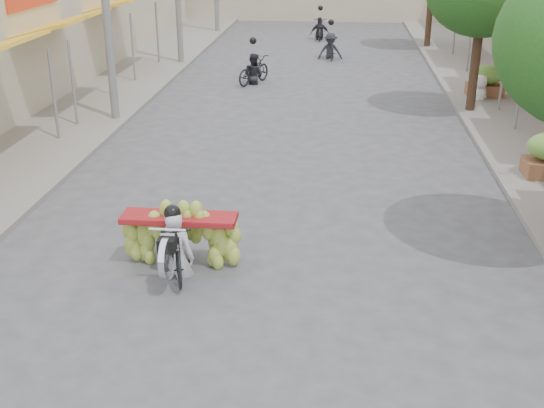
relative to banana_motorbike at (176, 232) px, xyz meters
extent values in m
plane|color=#4E4E52|center=(1.40, -2.83, -0.72)|extent=(120.00, 120.00, 0.00)
cube|color=gray|center=(-5.60, 12.17, -0.66)|extent=(4.00, 60.00, 0.12)
cube|color=gray|center=(8.40, 12.17, -0.66)|extent=(4.00, 60.00, 0.12)
cylinder|color=slate|center=(-4.90, 6.97, 0.55)|extent=(0.08, 0.08, 2.55)
cube|color=yellow|center=(-5.72, 10.17, 2.03)|extent=(1.77, 4.00, 0.53)
cylinder|color=slate|center=(-4.90, 8.37, 0.55)|extent=(0.08, 0.08, 2.55)
cylinder|color=slate|center=(-4.90, 11.97, 0.55)|extent=(0.08, 0.08, 2.55)
cube|color=yellow|center=(-5.72, 16.17, 2.03)|extent=(1.77, 4.00, 0.53)
cylinder|color=slate|center=(-4.90, 14.37, 0.55)|extent=(0.08, 0.08, 2.55)
cylinder|color=slate|center=(-4.90, 17.97, 0.55)|extent=(0.08, 0.08, 2.55)
cylinder|color=slate|center=(7.70, 9.07, 0.55)|extent=(0.08, 0.08, 2.55)
cube|color=red|center=(8.52, 13.17, 2.03)|extent=(1.77, 4.20, 0.53)
cylinder|color=slate|center=(7.70, 11.27, 0.55)|extent=(0.08, 0.08, 2.55)
cylinder|color=slate|center=(7.70, 15.07, 0.55)|extent=(0.08, 0.08, 2.55)
cylinder|color=slate|center=(7.70, 17.27, 0.55)|extent=(0.08, 0.08, 2.55)
cylinder|color=slate|center=(7.70, 21.07, 0.55)|extent=(0.08, 0.08, 2.55)
cylinder|color=#3A2719|center=(6.80, 11.17, 0.88)|extent=(0.28, 0.28, 3.20)
cylinder|color=#3A2719|center=(6.80, 23.17, 0.88)|extent=(0.28, 0.28, 3.20)
cube|color=brown|center=(7.60, 13.17, -0.35)|extent=(1.20, 0.80, 0.50)
ellipsoid|color=#66A23C|center=(7.60, 13.17, 0.23)|extent=(1.20, 0.88, 0.66)
imported|color=black|center=(0.00, -0.12, -0.20)|extent=(1.03, 1.84, 1.04)
cylinder|color=silver|center=(0.00, -0.77, -0.10)|extent=(0.10, 0.66, 0.66)
cube|color=black|center=(0.00, -0.67, 0.08)|extent=(0.28, 0.22, 0.22)
cylinder|color=silver|center=(0.00, -0.57, 0.30)|extent=(0.60, 0.05, 0.05)
cube|color=maroon|center=(0.00, 0.23, 0.16)|extent=(1.98, 0.55, 0.10)
imported|color=silver|center=(0.00, -0.17, 0.47)|extent=(0.64, 0.47, 1.78)
sphere|color=black|center=(0.00, -0.20, 1.33)|extent=(0.28, 0.28, 0.28)
imported|color=white|center=(7.32, 12.57, 0.21)|extent=(0.92, 0.88, 1.63)
imported|color=black|center=(-0.50, 14.76, -0.22)|extent=(1.39, 1.91, 1.01)
imported|color=#24242B|center=(-0.50, 14.76, 0.40)|extent=(0.92, 0.78, 1.65)
sphere|color=black|center=(-0.50, 14.76, 0.86)|extent=(0.26, 0.26, 0.26)
imported|color=black|center=(2.25, 20.03, -0.19)|extent=(0.79, 1.86, 1.06)
imported|color=#24242B|center=(2.25, 20.03, 0.40)|extent=(1.13, 0.71, 1.65)
sphere|color=black|center=(2.25, 20.03, 0.86)|extent=(0.26, 0.26, 0.26)
imported|color=black|center=(1.63, 25.27, -0.23)|extent=(0.68, 1.76, 0.99)
imported|color=#24242B|center=(1.63, 25.27, 0.40)|extent=(0.97, 0.56, 1.65)
sphere|color=black|center=(1.63, 25.27, 0.86)|extent=(0.26, 0.26, 0.26)
camera|label=1|loc=(2.62, -10.25, 4.84)|focal=45.00mm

